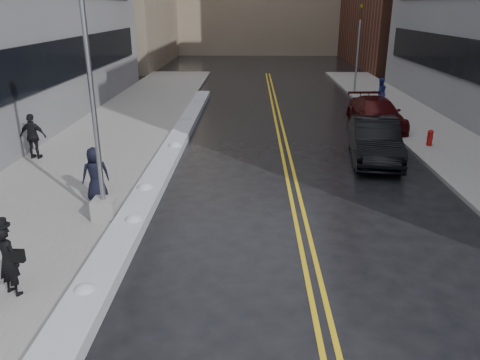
# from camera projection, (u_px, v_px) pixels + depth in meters

# --- Properties ---
(ground) EXTENTS (160.00, 160.00, 0.00)m
(ground) POSITION_uv_depth(u_px,v_px,m) (211.00, 258.00, 11.94)
(ground) COLOR black
(ground) RESTS_ON ground
(sidewalk_west) EXTENTS (5.50, 50.00, 0.15)m
(sidewalk_west) POSITION_uv_depth(u_px,v_px,m) (104.00, 145.00, 21.42)
(sidewalk_west) COLOR gray
(sidewalk_west) RESTS_ON ground
(sidewalk_east) EXTENTS (4.00, 50.00, 0.15)m
(sidewalk_east) POSITION_uv_depth(u_px,v_px,m) (451.00, 147.00, 21.04)
(sidewalk_east) COLOR gray
(sidewalk_east) RESTS_ON ground
(lane_line_left) EXTENTS (0.12, 50.00, 0.01)m
(lane_line_left) POSITION_uv_depth(u_px,v_px,m) (281.00, 147.00, 21.25)
(lane_line_left) COLOR gold
(lane_line_left) RESTS_ON ground
(lane_line_right) EXTENTS (0.12, 50.00, 0.01)m
(lane_line_right) POSITION_uv_depth(u_px,v_px,m) (288.00, 147.00, 21.24)
(lane_line_right) COLOR gold
(lane_line_right) RESTS_ON ground
(snow_ridge) EXTENTS (0.90, 30.00, 0.34)m
(snow_ridge) POSITION_uv_depth(u_px,v_px,m) (168.00, 156.00, 19.43)
(snow_ridge) COLOR silver
(snow_ridge) RESTS_ON ground
(lamppost) EXTENTS (0.65, 0.65, 7.62)m
(lamppost) POSITION_uv_depth(u_px,v_px,m) (97.00, 140.00, 13.01)
(lamppost) COLOR gray
(lamppost) RESTS_ON sidewalk_west
(fire_hydrant) EXTENTS (0.26, 0.26, 0.73)m
(fire_hydrant) POSITION_uv_depth(u_px,v_px,m) (430.00, 137.00, 20.90)
(fire_hydrant) COLOR maroon
(fire_hydrant) RESTS_ON sidewalk_east
(traffic_signal) EXTENTS (0.16, 0.20, 6.00)m
(traffic_signal) POSITION_uv_depth(u_px,v_px,m) (358.00, 46.00, 33.03)
(traffic_signal) COLOR gray
(traffic_signal) RESTS_ON sidewalk_east
(pedestrian_fedora) EXTENTS (0.70, 0.60, 1.62)m
(pedestrian_fedora) POSITION_uv_depth(u_px,v_px,m) (8.00, 260.00, 9.93)
(pedestrian_fedora) COLOR black
(pedestrian_fedora) RESTS_ON sidewalk_west
(pedestrian_c) EXTENTS (1.01, 0.87, 1.74)m
(pedestrian_c) POSITION_uv_depth(u_px,v_px,m) (96.00, 174.00, 14.87)
(pedestrian_c) COLOR black
(pedestrian_c) RESTS_ON sidewalk_west
(pedestrian_d) EXTENTS (1.12, 0.53, 1.85)m
(pedestrian_d) POSITION_uv_depth(u_px,v_px,m) (33.00, 136.00, 18.94)
(pedestrian_d) COLOR black
(pedestrian_d) RESTS_ON sidewalk_west
(pedestrian_east) EXTENTS (1.02, 0.87, 1.82)m
(pedestrian_east) POSITION_uv_depth(u_px,v_px,m) (380.00, 93.00, 28.49)
(pedestrian_east) COLOR navy
(pedestrian_east) RESTS_ON sidewalk_east
(car_black) EXTENTS (2.43, 5.34, 1.70)m
(car_black) POSITION_uv_depth(u_px,v_px,m) (375.00, 140.00, 19.22)
(car_black) COLOR black
(car_black) RESTS_ON ground
(car_maroon) EXTENTS (2.39, 5.39, 1.54)m
(car_maroon) POSITION_uv_depth(u_px,v_px,m) (376.00, 114.00, 24.39)
(car_maroon) COLOR #38090A
(car_maroon) RESTS_ON ground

